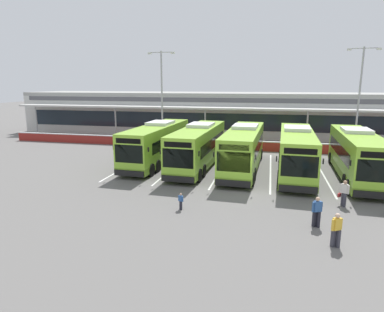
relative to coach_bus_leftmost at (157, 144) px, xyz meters
The scene contains 20 objects.
ground_plane 10.73m from the coach_bus_leftmost, 38.61° to the right, with size 200.00×200.00×0.00m, color #605E5B.
terminal_building 21.96m from the coach_bus_leftmost, 67.84° to the left, with size 70.00×13.00×6.00m.
red_barrier_wall 11.50m from the coach_bus_leftmost, 43.67° to the left, with size 60.00×0.40×1.10m.
coach_bus_leftmost is the anchor object (origin of this frame).
coach_bus_left_centre 4.11m from the coach_bus_leftmost, ahead, with size 3.22×12.23×3.78m.
coach_bus_centre 8.07m from the coach_bus_leftmost, ahead, with size 3.22×12.23×3.78m.
coach_bus_right_centre 12.37m from the coach_bus_leftmost, ahead, with size 3.22×12.23×3.78m.
coach_bus_rightmost 16.89m from the coach_bus_leftmost, ahead, with size 3.22×12.23×3.78m.
bay_stripe_far_west 2.92m from the coach_bus_leftmost, 164.81° to the right, with size 0.14×13.00×0.01m, color silver.
bay_stripe_west 2.72m from the coach_bus_leftmost, 17.08° to the right, with size 0.14×13.00×0.01m, color silver.
bay_stripe_mid_west 6.45m from the coach_bus_leftmost, ahead, with size 0.14×13.00×0.01m, color silver.
bay_stripe_centre 10.54m from the coach_bus_leftmost, ahead, with size 0.14×13.00×0.01m, color silver.
bay_stripe_mid_east 14.69m from the coach_bus_leftmost, ahead, with size 0.14×13.00×0.01m, color silver.
bay_stripe_east 18.86m from the coach_bus_leftmost, ahead, with size 0.14×13.00×0.01m, color silver.
pedestrian_with_handbag 16.88m from the coach_bus_leftmost, 29.50° to the right, with size 0.61×0.53×1.62m.
pedestrian_child 12.32m from the coach_bus_leftmost, 64.71° to the right, with size 0.33×0.24×1.00m.
pedestrian_near_bin 19.27m from the coach_bus_leftmost, 46.43° to the right, with size 0.50×0.37×1.62m.
pedestrian_approaching_bus 17.38m from the coach_bus_leftmost, 43.01° to the right, with size 0.53×0.33×1.62m.
lamp_post_west 10.80m from the coach_bus_leftmost, 105.30° to the left, with size 3.24×0.28×11.00m.
lamp_post_centre 22.02m from the coach_bus_leftmost, 27.10° to the left, with size 3.24×0.28×11.00m.
Camera 1 is at (1.84, -22.40, 7.26)m, focal length 31.19 mm.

